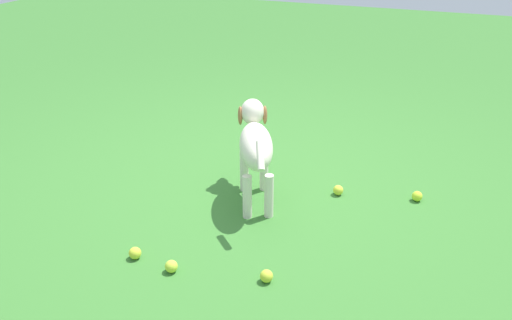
{
  "coord_description": "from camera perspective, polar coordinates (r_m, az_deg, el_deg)",
  "views": [
    {
      "loc": [
        -2.92,
        -1.12,
        1.71
      ],
      "look_at": [
        -0.22,
        -0.08,
        0.3
      ],
      "focal_mm": 37.12,
      "sensor_mm": 36.0,
      "label": 1
    }
  ],
  "objects": [
    {
      "name": "ground",
      "position": [
        3.57,
        0.1,
        -2.68
      ],
      "size": [
        14.0,
        14.0,
        0.0
      ],
      "primitive_type": "plane",
      "color": "#38722D"
    },
    {
      "name": "dog",
      "position": [
        3.23,
        -0.07,
        1.74
      ],
      "size": [
        0.79,
        0.44,
        0.58
      ],
      "rotation": [
        0.0,
        0.0,
        0.44
      ],
      "color": "silver",
      "rests_on": "ground"
    },
    {
      "name": "tennis_ball_0",
      "position": [
        2.7,
        1.14,
        -12.39
      ],
      "size": [
        0.07,
        0.07,
        0.07
      ],
      "primitive_type": "sphere",
      "color": "#C6D437",
      "rests_on": "ground"
    },
    {
      "name": "tennis_ball_1",
      "position": [
        2.93,
        -12.9,
        -9.75
      ],
      "size": [
        0.07,
        0.07,
        0.07
      ],
      "primitive_type": "sphere",
      "color": "#CBD537",
      "rests_on": "ground"
    },
    {
      "name": "tennis_ball_2",
      "position": [
        3.52,
        16.97,
        -3.75
      ],
      "size": [
        0.07,
        0.07,
        0.07
      ],
      "primitive_type": "sphere",
      "color": "#C1E22F",
      "rests_on": "ground"
    },
    {
      "name": "tennis_ball_3",
      "position": [
        2.8,
        -9.11,
        -11.25
      ],
      "size": [
        0.07,
        0.07,
        0.07
      ],
      "primitive_type": "sphere",
      "color": "#C3DE3B",
      "rests_on": "ground"
    },
    {
      "name": "tennis_ball_4",
      "position": [
        3.48,
        8.85,
        -3.23
      ],
      "size": [
        0.07,
        0.07,
        0.07
      ],
      "primitive_type": "sphere",
      "color": "#C9D637",
      "rests_on": "ground"
    }
  ]
}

